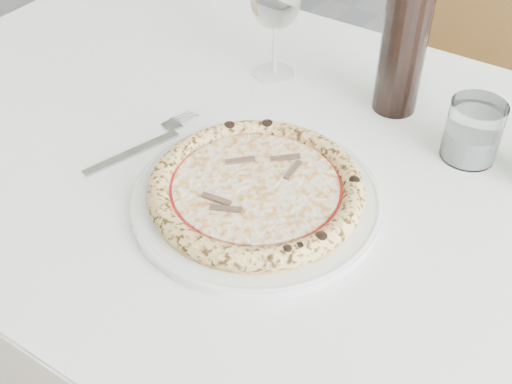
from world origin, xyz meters
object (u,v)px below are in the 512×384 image
chair_far (482,63)px  plate (256,198)px  dining_table (296,211)px  pizza (256,188)px  wine_glass (276,3)px  tumbler (472,134)px  wine_bottle (405,39)px

chair_far → plate: 0.96m
dining_table → pizza: bearing=-90.0°
wine_glass → tumbler: bearing=-2.6°
pizza → tumbler: bearing=55.4°
plate → tumbler: bearing=55.4°
pizza → wine_bottle: wine_bottle is taller
chair_far → pizza: chair_far is taller
plate → wine_bottle: (0.04, 0.31, 0.11)m
wine_bottle → chair_far: bearing=94.3°
chair_far → dining_table: bearing=-89.5°
wine_bottle → plate: bearing=-97.1°
pizza → wine_glass: 0.34m
dining_table → pizza: (-0.00, -0.10, 0.12)m
wine_glass → wine_bottle: wine_bottle is taller
pizza → chair_far: bearing=90.5°
dining_table → plate: 0.14m
chair_far → plate: size_ratio=2.83×
dining_table → tumbler: bearing=42.0°
plate → tumbler: 0.32m
tumbler → wine_bottle: wine_bottle is taller
dining_table → chair_far: (-0.01, 0.83, -0.13)m
chair_far → wine_bottle: 0.71m
dining_table → wine_glass: wine_glass is taller
plate → pizza: size_ratio=1.17×
chair_far → plate: bearing=-89.5°
plate → wine_bottle: wine_bottle is taller
dining_table → chair_far: size_ratio=1.60×
wine_glass → tumbler: size_ratio=2.05×
dining_table → pizza: 0.15m
tumbler → wine_glass: bearing=177.4°
pizza → wine_glass: size_ratio=1.57×
dining_table → chair_far: 0.84m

